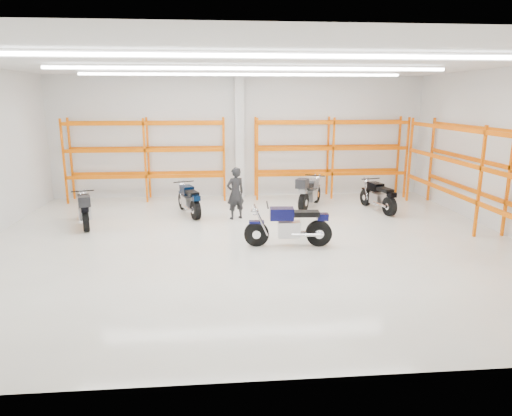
{
  "coord_description": "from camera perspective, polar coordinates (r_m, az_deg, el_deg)",
  "views": [
    {
      "loc": [
        -0.89,
        -11.34,
        3.67
      ],
      "look_at": [
        0.15,
        0.5,
        0.81
      ],
      "focal_mm": 32.0,
      "sensor_mm": 36.0,
      "label": 1
    }
  ],
  "objects": [
    {
      "name": "pallet_racking_back_left",
      "position": [
        17.11,
        -13.53,
        6.86
      ],
      "size": [
        5.67,
        0.87,
        3.0
      ],
      "color": "#FF4E00",
      "rests_on": "ground"
    },
    {
      "name": "motorcycle_back_b",
      "position": [
        14.78,
        -8.34,
        0.92
      ],
      "size": [
        0.93,
        1.98,
        1.01
      ],
      "color": "black",
      "rests_on": "ground"
    },
    {
      "name": "motorcycle_back_c",
      "position": [
        15.62,
        6.6,
        1.93
      ],
      "size": [
        1.27,
        2.05,
        1.14
      ],
      "color": "black",
      "rests_on": "ground"
    },
    {
      "name": "motorcycle_back_a",
      "position": [
        14.18,
        -20.64,
        -0.24
      ],
      "size": [
        0.91,
        2.01,
        1.05
      ],
      "color": "black",
      "rests_on": "ground"
    },
    {
      "name": "motorcycle_main",
      "position": [
        11.58,
        4.52,
        -2.31
      ],
      "size": [
        2.24,
        0.74,
        1.1
      ],
      "color": "black",
      "rests_on": "ground"
    },
    {
      "name": "pallet_racking_back_right",
      "position": [
        17.46,
        9.3,
        7.18
      ],
      "size": [
        5.67,
        0.87,
        3.0
      ],
      "color": "#FF4E00",
      "rests_on": "ground"
    },
    {
      "name": "structural_column",
      "position": [
        17.24,
        -2.08,
        8.82
      ],
      "size": [
        0.32,
        0.32,
        4.5
      ],
      "primitive_type": "cube",
      "color": "white",
      "rests_on": "ground"
    },
    {
      "name": "ground",
      "position": [
        11.95,
        -0.52,
        -4.33
      ],
      "size": [
        14.0,
        14.0,
        0.0
      ],
      "primitive_type": "plane",
      "color": "beige",
      "rests_on": "ground"
    },
    {
      "name": "motorcycle_back_d",
      "position": [
        15.67,
        15.11,
        1.32
      ],
      "size": [
        0.75,
        2.05,
        1.02
      ],
      "color": "black",
      "rests_on": "ground"
    },
    {
      "name": "pallet_racking_side",
      "position": [
        13.65,
        27.79,
        4.18
      ],
      "size": [
        0.87,
        9.07,
        3.0
      ],
      "color": "#FF4E00",
      "rests_on": "ground"
    },
    {
      "name": "standing_man",
      "position": [
        14.11,
        -2.59,
        1.85
      ],
      "size": [
        0.7,
        0.59,
        1.62
      ],
      "primitive_type": "imported",
      "rotation": [
        0.0,
        0.0,
        3.55
      ],
      "color": "black",
      "rests_on": "ground"
    },
    {
      "name": "room_shell",
      "position": [
        11.41,
        -0.56,
        11.6
      ],
      "size": [
        14.02,
        12.02,
        4.51
      ],
      "color": "silver",
      "rests_on": "ground"
    }
  ]
}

